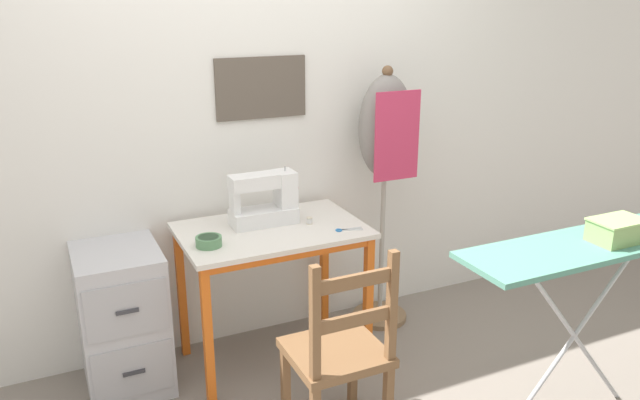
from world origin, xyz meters
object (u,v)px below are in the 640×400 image
Objects in this scene: fabric_bowl at (209,241)px; ironing_board at (586,253)px; sewing_machine at (267,200)px; filing_cabinet at (123,319)px; scissors at (345,230)px; storage_box at (617,230)px; thread_spool_near_machine at (309,221)px; dress_form at (386,142)px; wooden_chair at (339,353)px.

ironing_board is (1.38, -0.91, 0.04)m from fabric_bowl.
sewing_machine is 0.49× the size of filing_cabinet.
storage_box reaches higher than scissors.
storage_box is (1.15, -1.12, 0.04)m from sewing_machine.
dress_form is at bearing 18.28° from thread_spool_near_machine.
wooden_chair is 1.28m from dress_form.
filing_cabinet is at bearing 147.76° from ironing_board.
ironing_board is at bearing -33.19° from fabric_bowl.
filing_cabinet is at bearing 176.85° from sewing_machine.
storage_box is at bearing -31.39° from filing_cabinet.
filing_cabinet is 0.48× the size of dress_form.
wooden_chair is at bearing -46.09° from filing_cabinet.
storage_box is at bearing -17.03° from ironing_board.
sewing_machine is 10.26× the size of thread_spool_near_machine.
ironing_board is (1.00, -0.32, 0.40)m from wooden_chair.
ironing_board is (1.03, -1.08, -0.06)m from sewing_machine.
dress_form is at bearing 13.13° from fabric_bowl.
fabric_bowl is at bearing 147.94° from storage_box.
sewing_machine is 0.40m from fabric_bowl.
dress_form reaches higher than fabric_bowl.
sewing_machine is 1.50m from ironing_board.
fabric_bowl is 3.56× the size of thread_spool_near_machine.
scissors is at bearing -141.36° from dress_form.
wooden_chair is 1.26× the size of filing_cabinet.
thread_spool_near_machine reaches higher than scissors.
dress_form reaches higher than ironing_board.
fabric_bowl is 1.78m from storage_box.
dress_form reaches higher than thread_spool_near_machine.
scissors is at bearing -15.80° from filing_cabinet.
fabric_bowl is 0.55m from thread_spool_near_machine.
sewing_machine is 1.61m from storage_box.
scissors reaches higher than filing_cabinet.
wooden_chair is 1.12m from filing_cabinet.
thread_spool_near_machine is at bearing 127.45° from scissors.
sewing_machine is 0.30× the size of ironing_board.
thread_spool_near_machine is 0.02× the size of dress_form.
fabric_bowl is 0.79m from wooden_chair.
dress_form is at bearing 109.54° from storage_box.
sewing_machine reaches higher than storage_box.
ironing_board is (1.78, -1.12, 0.46)m from filing_cabinet.
filing_cabinet is (-1.05, 0.30, -0.40)m from scissors.
sewing_machine is at bearing 133.76° from ironing_board.
thread_spool_near_machine is 0.04× the size of wooden_chair.
storage_box reaches higher than fabric_bowl.
wooden_chair is (-0.16, -0.66, -0.35)m from thread_spool_near_machine.
thread_spool_near_machine is 0.05× the size of filing_cabinet.
scissors is 4.05× the size of thread_spool_near_machine.
fabric_bowl is 0.10× the size of ironing_board.
dress_form is (0.42, 0.34, 0.33)m from scissors.
wooden_chair is (0.03, -0.76, -0.46)m from sewing_machine.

